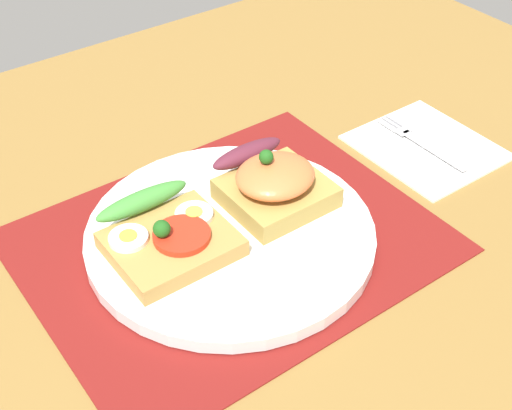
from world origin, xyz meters
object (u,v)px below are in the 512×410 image
object	(u,v)px
sandwich_salmon	(273,182)
fork	(419,141)
plate	(230,235)
napkin	(424,145)
sandwich_egg_tomato	(167,235)

from	to	relation	value
sandwich_salmon	fork	bearing A→B (deg)	-1.03
plate	sandwich_salmon	distance (cm)	6.61
plate	napkin	distance (cm)	26.68
sandwich_salmon	fork	size ratio (longest dim) A/B	0.82
sandwich_salmon	napkin	xyz separation A→B (cm)	(20.84, -0.83, -3.61)
sandwich_egg_tomato	fork	world-z (taller)	sandwich_egg_tomato
sandwich_egg_tomato	sandwich_salmon	world-z (taller)	sandwich_salmon
sandwich_egg_tomato	napkin	world-z (taller)	sandwich_egg_tomato
sandwich_salmon	fork	world-z (taller)	sandwich_salmon
plate	sandwich_egg_tomato	world-z (taller)	sandwich_egg_tomato
plate	fork	xyz separation A→B (cm)	(26.23, 0.73, -0.23)
plate	napkin	world-z (taller)	plate
sandwich_egg_tomato	napkin	bearing A→B (deg)	-2.21
plate	sandwich_salmon	bearing A→B (deg)	10.61
plate	sandwich_salmon	world-z (taller)	sandwich_salmon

